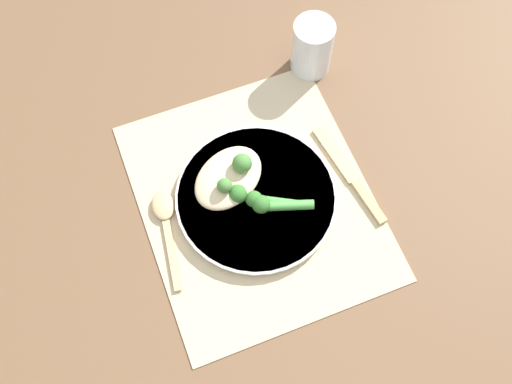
{
  "coord_description": "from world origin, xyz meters",
  "views": [
    {
      "loc": [
        0.34,
        -0.13,
        0.84
      ],
      "look_at": [
        0.0,
        0.0,
        0.03
      ],
      "focal_mm": 42.0,
      "sensor_mm": 36.0,
      "label": 1
    }
  ],
  "objects_px": {
    "broccoli_stalk_right": "(267,203)",
    "water_glass": "(312,47)",
    "plate": "(256,198)",
    "broccoli_stalk_left": "(246,194)",
    "knife": "(350,175)",
    "chicken_fillet": "(228,178)",
    "spoon": "(165,216)"
  },
  "relations": [
    {
      "from": "broccoli_stalk_left",
      "to": "chicken_fillet",
      "type": "bearing_deg",
      "value": 52.73
    },
    {
      "from": "knife",
      "to": "water_glass",
      "type": "bearing_deg",
      "value": 75.22
    },
    {
      "from": "plate",
      "to": "chicken_fillet",
      "type": "height_order",
      "value": "chicken_fillet"
    },
    {
      "from": "knife",
      "to": "plate",
      "type": "bearing_deg",
      "value": 166.51
    },
    {
      "from": "plate",
      "to": "spoon",
      "type": "relative_size",
      "value": 1.53
    },
    {
      "from": "broccoli_stalk_left",
      "to": "knife",
      "type": "relative_size",
      "value": 0.58
    },
    {
      "from": "plate",
      "to": "broccoli_stalk_left",
      "type": "relative_size",
      "value": 2.23
    },
    {
      "from": "plate",
      "to": "broccoli_stalk_left",
      "type": "xyz_separation_m",
      "value": [
        -0.0,
        -0.01,
        0.02
      ]
    },
    {
      "from": "chicken_fillet",
      "to": "water_glass",
      "type": "relative_size",
      "value": 1.47
    },
    {
      "from": "broccoli_stalk_right",
      "to": "spoon",
      "type": "bearing_deg",
      "value": 91.91
    },
    {
      "from": "chicken_fillet",
      "to": "knife",
      "type": "distance_m",
      "value": 0.19
    },
    {
      "from": "spoon",
      "to": "plate",
      "type": "bearing_deg",
      "value": -1.22
    },
    {
      "from": "broccoli_stalk_right",
      "to": "water_glass",
      "type": "distance_m",
      "value": 0.28
    },
    {
      "from": "spoon",
      "to": "broccoli_stalk_left",
      "type": "bearing_deg",
      "value": -0.84
    },
    {
      "from": "broccoli_stalk_right",
      "to": "water_glass",
      "type": "height_order",
      "value": "water_glass"
    },
    {
      "from": "broccoli_stalk_right",
      "to": "spoon",
      "type": "xyz_separation_m",
      "value": [
        -0.04,
        -0.15,
        -0.02
      ]
    },
    {
      "from": "chicken_fillet",
      "to": "water_glass",
      "type": "distance_m",
      "value": 0.26
    },
    {
      "from": "knife",
      "to": "spoon",
      "type": "relative_size",
      "value": 1.18
    },
    {
      "from": "plate",
      "to": "water_glass",
      "type": "distance_m",
      "value": 0.27
    },
    {
      "from": "chicken_fillet",
      "to": "knife",
      "type": "bearing_deg",
      "value": 73.83
    },
    {
      "from": "spoon",
      "to": "water_glass",
      "type": "distance_m",
      "value": 0.36
    },
    {
      "from": "plate",
      "to": "chicken_fillet",
      "type": "bearing_deg",
      "value": -141.98
    },
    {
      "from": "knife",
      "to": "broccoli_stalk_right",
      "type": "bearing_deg",
      "value": 174.7
    },
    {
      "from": "plate",
      "to": "knife",
      "type": "height_order",
      "value": "plate"
    },
    {
      "from": "knife",
      "to": "broccoli_stalk_left",
      "type": "bearing_deg",
      "value": 165.86
    },
    {
      "from": "plate",
      "to": "chicken_fillet",
      "type": "xyz_separation_m",
      "value": [
        -0.04,
        -0.03,
        0.02
      ]
    },
    {
      "from": "broccoli_stalk_left",
      "to": "knife",
      "type": "bearing_deg",
      "value": -67.0
    },
    {
      "from": "plate",
      "to": "broccoli_stalk_right",
      "type": "distance_m",
      "value": 0.03
    },
    {
      "from": "water_glass",
      "to": "chicken_fillet",
      "type": "bearing_deg",
      "value": -51.63
    },
    {
      "from": "broccoli_stalk_right",
      "to": "water_glass",
      "type": "bearing_deg",
      "value": -18.19
    },
    {
      "from": "chicken_fillet",
      "to": "water_glass",
      "type": "bearing_deg",
      "value": 128.37
    },
    {
      "from": "knife",
      "to": "water_glass",
      "type": "relative_size",
      "value": 1.9
    }
  ]
}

